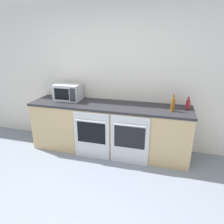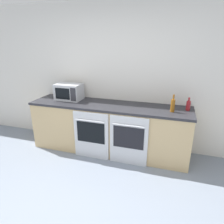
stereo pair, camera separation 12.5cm
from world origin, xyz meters
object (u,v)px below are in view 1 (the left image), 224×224
at_px(oven_left, 92,136).
at_px(bottle_amber, 173,104).
at_px(microwave, 68,92).
at_px(oven_right, 129,140).
at_px(bottle_red, 188,104).

height_order(oven_left, bottle_amber, bottle_amber).
xyz_separation_m(microwave, bottle_amber, (1.87, -0.15, -0.04)).
xyz_separation_m(oven_left, bottle_amber, (1.27, 0.27, 0.58)).
xyz_separation_m(oven_left, microwave, (-0.60, 0.42, 0.62)).
bearing_deg(oven_right, bottle_amber, 23.82).
bearing_deg(oven_left, microwave, 144.90).
relative_size(oven_left, oven_right, 1.00).
bearing_deg(bottle_red, bottle_amber, -147.27).
xyz_separation_m(oven_right, microwave, (-1.25, 0.42, 0.62)).
height_order(oven_left, oven_right, same).
distance_m(oven_right, bottle_red, 1.10).
relative_size(bottle_amber, bottle_red, 1.32).
distance_m(oven_left, microwave, 0.96).
bearing_deg(bottle_amber, oven_left, -167.81).
relative_size(oven_left, bottle_red, 4.01).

